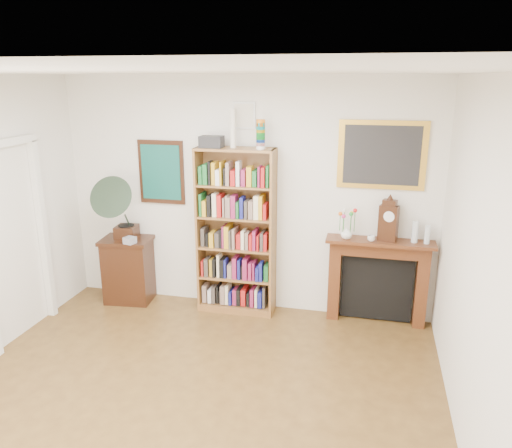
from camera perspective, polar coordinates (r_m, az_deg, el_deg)
The scene contains 15 objects.
room at distance 3.70m, azimuth -11.03°, elevation -5.61°, with size 4.51×5.01×2.81m.
door_casing at distance 5.86m, azimuth -26.08°, elevation -0.17°, with size 0.08×1.02×2.17m.
teal_poster at distance 6.23m, azimuth -10.76°, elevation 5.84°, with size 0.58×0.04×0.78m.
small_picture at distance 5.80m, azimuth -1.37°, elevation 12.31°, with size 0.26×0.04×0.30m.
gilt_painting at distance 5.65m, azimuth 14.18°, elevation 7.64°, with size 0.95×0.04×0.75m.
bookshelf at distance 5.88m, azimuth -2.31°, elevation 0.14°, with size 0.92×0.34×2.30m.
side_cabinet at distance 6.56m, azimuth -14.36°, elevation -5.10°, with size 0.61×0.44×0.83m, color black.
fireplace at distance 5.94m, azimuth 13.74°, elevation -5.57°, with size 1.20×0.29×1.01m.
gramophone at distance 6.22m, azimuth -15.41°, elevation 2.20°, with size 0.57×0.68×0.83m.
cd_stack at distance 6.22m, azimuth -14.23°, elevation -1.82°, with size 0.12×0.12×0.08m, color silver.
mantel_clock at distance 5.69m, azimuth 14.90°, elevation 0.31°, with size 0.23×0.17×0.47m.
flower_vase at distance 5.71m, azimuth 10.32°, elevation -1.01°, with size 0.13×0.13×0.14m, color white.
teacup at distance 5.68m, azimuth 13.03°, elevation -1.61°, with size 0.09×0.09×0.07m, color silver.
bottle_left at distance 5.75m, azimuth 17.71°, elevation -0.87°, with size 0.07×0.07×0.24m, color silver.
bottle_right at distance 5.76m, azimuth 19.00°, elevation -1.18°, with size 0.06×0.06×0.20m, color silver.
Camera 1 is at (1.46, -3.11, 2.77)m, focal length 35.00 mm.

